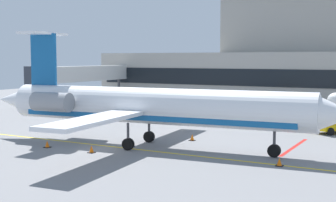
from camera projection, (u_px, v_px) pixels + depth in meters
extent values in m
cube|color=slate|center=(109.00, 148.00, 35.62)|extent=(120.00, 120.00, 0.10)
cube|color=yellow|center=(112.00, 147.00, 36.03)|extent=(108.00, 0.24, 0.01)
cube|color=red|center=(294.00, 147.00, 35.87)|extent=(0.30, 8.00, 0.01)
cube|color=#ADA89E|center=(278.00, 77.00, 74.44)|extent=(62.29, 10.27, 7.75)
cube|color=#9F9A91|center=(335.00, 13.00, 71.97)|extent=(35.09, 7.19, 12.22)
cube|color=black|center=(269.00, 78.00, 69.91)|extent=(59.80, 0.12, 2.64)
cube|color=silver|center=(87.00, 74.00, 73.60)|extent=(1.40, 20.45, 2.40)
cube|color=#2D333D|center=(36.00, 76.00, 63.89)|extent=(2.40, 2.00, 2.64)
cylinder|color=#4C4C51|center=(119.00, 88.00, 81.47)|extent=(0.44, 0.44, 3.23)
cylinder|color=#4C4C51|center=(45.00, 95.00, 65.63)|extent=(0.44, 0.44, 3.23)
cylinder|color=white|center=(153.00, 106.00, 35.56)|extent=(24.46, 5.00, 2.76)
cube|color=#145999|center=(153.00, 116.00, 35.63)|extent=(22.01, 4.50, 0.50)
cone|color=white|center=(335.00, 114.00, 30.35)|extent=(3.27, 2.97, 2.70)
cone|color=white|center=(15.00, 100.00, 40.88)|extent=(3.79, 2.67, 2.34)
cube|color=white|center=(169.00, 103.00, 41.80)|extent=(3.41, 9.81, 0.28)
cube|color=white|center=(94.00, 120.00, 30.50)|extent=(3.41, 9.81, 0.28)
cylinder|color=gray|center=(83.00, 98.00, 40.62)|extent=(3.43, 1.82, 1.52)
cylinder|color=gray|center=(52.00, 102.00, 36.65)|extent=(3.43, 1.82, 1.52)
cube|color=#145999|center=(44.00, 59.00, 39.29)|extent=(2.49, 0.47, 4.32)
cube|color=white|center=(43.00, 34.00, 39.10)|extent=(2.33, 4.57, 0.20)
cylinder|color=#3F3F44|center=(274.00, 138.00, 32.06)|extent=(0.20, 0.20, 1.36)
cylinder|color=black|center=(274.00, 151.00, 32.14)|extent=(0.93, 0.43, 0.90)
cylinder|color=#3F3F44|center=(149.00, 126.00, 37.85)|extent=(0.20, 0.20, 1.36)
cylinder|color=black|center=(149.00, 137.00, 37.93)|extent=(0.93, 0.43, 0.90)
cylinder|color=#3F3F44|center=(128.00, 132.00, 34.57)|extent=(0.20, 0.20, 1.36)
cylinder|color=black|center=(128.00, 144.00, 34.66)|extent=(0.93, 0.43, 0.90)
cube|color=#E5B20C|center=(184.00, 114.00, 52.10)|extent=(3.50, 2.48, 0.55)
cube|color=#C3970A|center=(178.00, 105.00, 52.60)|extent=(1.60, 1.89, 1.32)
cylinder|color=black|center=(171.00, 116.00, 52.17)|extent=(0.74, 0.42, 0.70)
cylinder|color=black|center=(181.00, 115.00, 53.55)|extent=(0.74, 0.42, 0.70)
cylinder|color=black|center=(186.00, 118.00, 50.71)|extent=(0.74, 0.42, 0.70)
cylinder|color=black|center=(197.00, 116.00, 52.09)|extent=(0.74, 0.42, 0.70)
cube|color=#E5B20C|center=(334.00, 126.00, 42.60)|extent=(3.68, 4.06, 0.51)
cube|color=#C3970A|center=(325.00, 119.00, 42.10)|extent=(2.22, 2.18, 0.94)
cylinder|color=black|center=(330.00, 132.00, 41.24)|extent=(0.64, 0.73, 0.70)
cylinder|color=black|center=(315.00, 129.00, 42.92)|extent=(0.64, 0.73, 0.70)
cube|color=#19389E|center=(197.00, 107.00, 59.33)|extent=(3.77, 1.62, 0.65)
cube|color=navy|center=(204.00, 100.00, 58.80)|extent=(1.54, 1.36, 1.06)
cylinder|color=black|center=(208.00, 109.00, 59.44)|extent=(0.71, 0.32, 0.70)
cylinder|color=black|center=(204.00, 110.00, 58.16)|extent=(0.71, 0.32, 0.70)
cylinder|color=black|center=(189.00, 108.00, 60.56)|extent=(0.71, 0.32, 0.70)
cylinder|color=black|center=(185.00, 109.00, 59.28)|extent=(0.71, 0.32, 0.70)
sphere|color=white|center=(336.00, 101.00, 58.79)|extent=(2.15, 2.15, 2.15)
cone|color=orange|center=(192.00, 137.00, 38.69)|extent=(0.36, 0.36, 0.55)
cube|color=black|center=(192.00, 140.00, 38.71)|extent=(0.47, 0.47, 0.04)
cone|color=orange|center=(279.00, 162.00, 29.51)|extent=(0.36, 0.36, 0.55)
cube|color=black|center=(279.00, 166.00, 29.53)|extent=(0.47, 0.47, 0.04)
cone|color=orange|center=(92.00, 149.00, 33.66)|extent=(0.36, 0.36, 0.55)
cube|color=black|center=(92.00, 153.00, 33.68)|extent=(0.47, 0.47, 0.04)
cone|color=orange|center=(47.00, 144.00, 35.68)|extent=(0.36, 0.36, 0.55)
cube|color=black|center=(47.00, 147.00, 35.70)|extent=(0.47, 0.47, 0.04)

